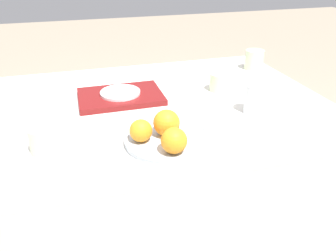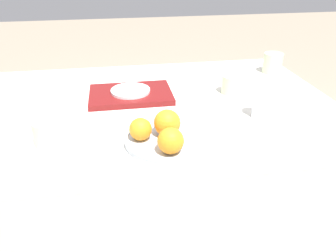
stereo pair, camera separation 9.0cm
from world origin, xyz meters
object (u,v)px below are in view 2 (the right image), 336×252
object	(u,v)px
cup_2	(48,133)
cup_1	(273,63)
orange_2	(141,129)
water_glass	(263,103)
fruit_platter	(168,138)
cup_0	(232,84)
orange_1	(171,141)
serving_tray	(131,95)
side_plate	(130,91)
orange_0	(168,123)

from	to	relation	value
cup_2	cup_1	bearing A→B (deg)	27.95
orange_2	water_glass	size ratio (longest dim) A/B	0.65
fruit_platter	cup_2	distance (m)	0.33
water_glass	cup_0	size ratio (longest dim) A/B	1.21
fruit_platter	orange_1	bearing A→B (deg)	-94.54
cup_2	orange_1	bearing A→B (deg)	-20.32
orange_2	cup_2	bearing A→B (deg)	171.18
orange_2	water_glass	distance (m)	0.41
fruit_platter	orange_1	size ratio (longest dim) A/B	3.59
serving_tray	side_plate	size ratio (longest dim) A/B	2.08
orange_0	orange_2	size ratio (longest dim) A/B	1.20
orange_2	cup_1	size ratio (longest dim) A/B	0.74
cup_1	side_plate	bearing A→B (deg)	-164.77
fruit_platter	orange_0	xyz separation A→B (m)	(0.00, 0.02, 0.04)
orange_0	side_plate	distance (m)	0.33
orange_1	side_plate	xyz separation A→B (m)	(-0.08, 0.41, -0.02)
orange_1	orange_2	distance (m)	0.11
fruit_platter	cup_0	size ratio (longest dim) A/B	3.12
orange_2	cup_2	distance (m)	0.25
serving_tray	orange_0	bearing A→B (deg)	-75.10
side_plate	cup_0	distance (m)	0.38
fruit_platter	serving_tray	distance (m)	0.34
serving_tray	side_plate	bearing A→B (deg)	-116.57
orange_0	water_glass	size ratio (longest dim) A/B	0.78
side_plate	orange_2	bearing A→B (deg)	-88.86
side_plate	orange_1	bearing A→B (deg)	-79.49
cup_0	cup_2	size ratio (longest dim) A/B	1.00
side_plate	cup_1	world-z (taller)	cup_1
fruit_platter	cup_1	xyz separation A→B (m)	(0.55, 0.51, 0.03)
orange_1	serving_tray	distance (m)	0.42
water_glass	cup_2	xyz separation A→B (m)	(-0.65, -0.06, -0.01)
serving_tray	cup_0	xyz separation A→B (m)	(0.38, -0.02, 0.02)
orange_1	cup_2	distance (m)	0.34
orange_0	cup_2	bearing A→B (deg)	175.52
orange_1	fruit_platter	bearing A→B (deg)	85.46
cup_1	cup_2	xyz separation A→B (m)	(-0.87, -0.46, -0.01)
water_glass	cup_0	xyz separation A→B (m)	(-0.03, 0.21, -0.01)
fruit_platter	cup_2	size ratio (longest dim) A/B	3.12
fruit_platter	orange_1	distance (m)	0.09
water_glass	serving_tray	distance (m)	0.47
cup_1	cup_0	bearing A→B (deg)	-142.37
orange_1	orange_2	xyz separation A→B (m)	(-0.07, 0.08, -0.00)
orange_0	orange_2	bearing A→B (deg)	-170.43
orange_2	side_plate	xyz separation A→B (m)	(-0.01, 0.33, -0.02)
cup_1	cup_2	size ratio (longest dim) A/B	1.07
orange_1	water_glass	world-z (taller)	water_glass
cup_2	fruit_platter	bearing A→B (deg)	-7.24
cup_0	serving_tray	bearing A→B (deg)	176.59
cup_1	cup_2	world-z (taller)	cup_1
orange_1	cup_0	world-z (taller)	orange_1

